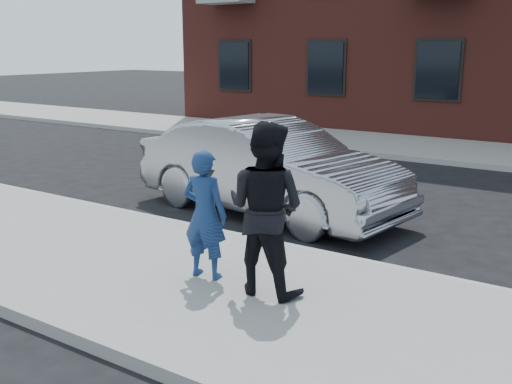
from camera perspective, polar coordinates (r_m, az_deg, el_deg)
The scene contains 8 objects.
ground at distance 8.48m, azimuth -11.98°, elevation -6.67°, with size 100.00×100.00×0.00m, color black.
near_sidewalk at distance 8.30m, azimuth -13.24°, elevation -6.66°, with size 50.00×3.50×0.15m, color gray.
near_curb at distance 9.54m, azimuth -5.36°, elevation -3.64°, with size 50.00×0.10×0.15m, color #999691.
far_sidewalk at distance 17.94m, azimuth 14.53°, elevation 4.19°, with size 50.00×3.50×0.15m, color gray.
far_curb at distance 16.27m, azimuth 12.41°, elevation 3.37°, with size 50.00×0.10×0.15m, color #999691.
silver_sedan at distance 10.51m, azimuth 1.22°, elevation 2.33°, with size 1.77×5.07×1.67m, color #999BA3.
man_hoodie at distance 7.23m, azimuth -4.91°, elevation -2.14°, with size 0.62×0.50×1.58m.
man_peacoat at distance 6.72m, azimuth 0.92°, elevation -1.59°, with size 0.99×0.79×1.98m.
Camera 1 is at (5.76, -5.50, 2.91)m, focal length 42.00 mm.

